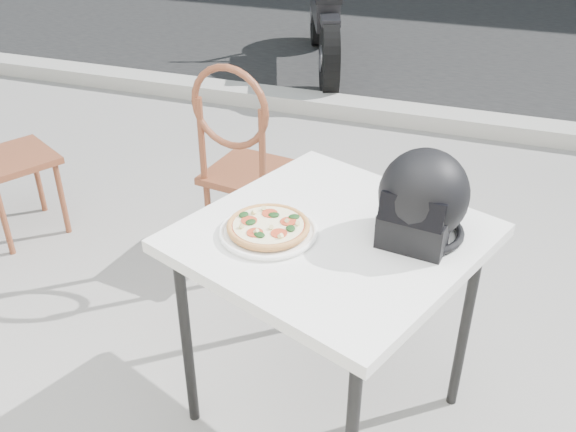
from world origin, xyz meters
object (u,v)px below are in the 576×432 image
(cafe_table_main, at_px, (331,251))
(pizza, at_px, (268,226))
(plate, at_px, (268,232))
(helmet, at_px, (422,200))
(cafe_chair_main, at_px, (243,155))
(motorcycle, at_px, (323,17))

(cafe_table_main, bearing_deg, pizza, -157.95)
(plate, relative_size, pizza, 1.13)
(plate, height_order, pizza, pizza)
(helmet, distance_m, cafe_chair_main, 1.29)
(helmet, xyz_separation_m, motorcycle, (-1.46, 3.93, -0.48))
(cafe_table_main, distance_m, cafe_chair_main, 1.11)
(cafe_chair_main, height_order, motorcycle, cafe_chair_main)
(cafe_chair_main, bearing_deg, motorcycle, -73.02)
(cafe_chair_main, distance_m, motorcycle, 3.18)
(plate, xyz_separation_m, pizza, (-0.00, 0.00, 0.02))
(cafe_table_main, xyz_separation_m, plate, (-0.19, -0.08, 0.08))
(plate, bearing_deg, cafe_chair_main, 117.43)
(pizza, relative_size, cafe_chair_main, 0.33)
(plate, relative_size, motorcycle, 0.19)
(cafe_table_main, height_order, motorcycle, motorcycle)
(plate, xyz_separation_m, cafe_chair_main, (-0.49, 0.95, -0.24))
(motorcycle, bearing_deg, pizza, -96.46)
(cafe_table_main, xyz_separation_m, pizza, (-0.19, -0.08, 0.11))
(cafe_table_main, height_order, cafe_chair_main, cafe_chair_main)
(pizza, xyz_separation_m, helmet, (0.46, 0.15, 0.10))
(cafe_table_main, relative_size, pizza, 3.21)
(pizza, distance_m, helmet, 0.49)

